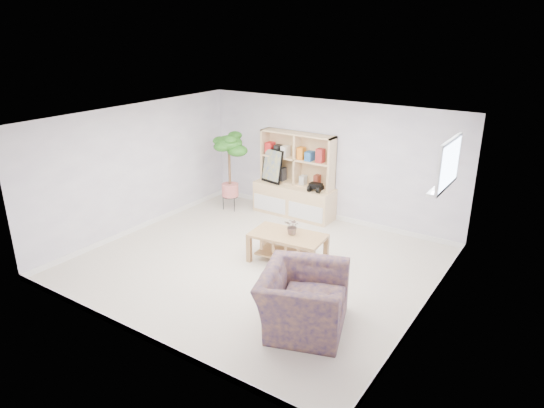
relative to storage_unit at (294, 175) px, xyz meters
The scene contains 14 objects.
floor 2.48m from the storage_unit, 74.03° to the right, with size 5.50×5.00×0.01m, color beige.
ceiling 2.79m from the storage_unit, 74.03° to the right, with size 5.50×5.00×0.01m, color silver.
walls 2.35m from the storage_unit, 74.03° to the right, with size 5.51×5.01×2.40m.
baseboard 2.47m from the storage_unit, 74.03° to the right, with size 5.50×5.00×0.10m, color white, non-canonical shape.
window 3.92m from the storage_unit, 25.94° to the right, with size 0.10×0.98×0.68m, color silver, non-canonical shape.
window_sill 3.79m from the storage_unit, 26.35° to the right, with size 0.14×1.00×0.04m, color white.
storage_unit is the anchor object (origin of this frame).
poster 0.52m from the storage_unit, behind, with size 0.51×0.12×0.70m, color yellow, non-canonical shape.
toy_truck 0.57m from the storage_unit, ahead, with size 0.36×0.24×0.19m, color black, non-canonical shape.
coffee_table 2.24m from the storage_unit, 61.63° to the right, with size 1.22×0.66×0.50m, color brown, non-canonical shape.
table_plant 2.15m from the storage_unit, 59.52° to the right, with size 0.25×0.22×0.28m, color #23752D.
floor_tree 1.38m from the storage_unit, 159.44° to the right, with size 0.62×0.62×1.68m, color #265720, non-canonical shape.
armchair 4.01m from the storage_unit, 57.20° to the right, with size 1.21×1.05×0.89m, color #15154C.
sill_plant 3.76m from the storage_unit, 24.24° to the right, with size 0.14×0.11×0.25m, color #265720.
Camera 1 is at (4.20, -5.87, 3.73)m, focal length 32.00 mm.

